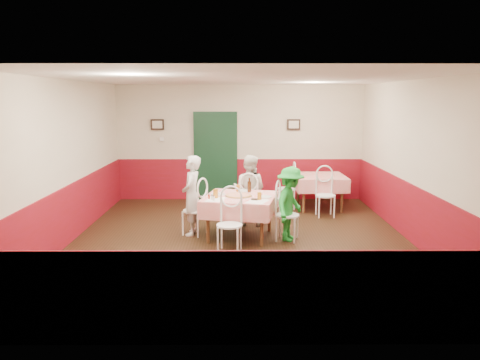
{
  "coord_description": "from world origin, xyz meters",
  "views": [
    {
      "loc": [
        -0.05,
        -7.91,
        2.49
      ],
      "look_at": [
        -0.01,
        0.25,
        1.05
      ],
      "focal_mm": 35.0,
      "sensor_mm": 36.0,
      "label": 1
    }
  ],
  "objects_px": {
    "chair_left": "(195,211)",
    "chair_far": "(249,203)",
    "second_table": "(319,192)",
    "chair_second_a": "(286,189)",
    "diner_right": "(290,204)",
    "main_table": "(240,217)",
    "beer_bottle": "(249,186)",
    "wallet": "(255,199)",
    "diner_far": "(249,190)",
    "glass_b": "(259,196)",
    "chair_right": "(287,215)",
    "diner_left": "(192,195)",
    "chair_near": "(229,225)",
    "chair_second_b": "(325,196)",
    "glass_c": "(238,188)",
    "pizza": "(239,195)",
    "glass_a": "(216,194)"
  },
  "relations": [
    {
      "from": "chair_far",
      "to": "beer_bottle",
      "type": "relative_size",
      "value": 3.68
    },
    {
      "from": "pizza",
      "to": "diner_right",
      "type": "distance_m",
      "value": 0.93
    },
    {
      "from": "chair_right",
      "to": "chair_second_a",
      "type": "distance_m",
      "value": 2.43
    },
    {
      "from": "wallet",
      "to": "diner_left",
      "type": "height_order",
      "value": "diner_left"
    },
    {
      "from": "chair_second_a",
      "to": "diner_far",
      "type": "height_order",
      "value": "diner_far"
    },
    {
      "from": "chair_left",
      "to": "wallet",
      "type": "xyz_separation_m",
      "value": [
        1.08,
        -0.5,
        0.32
      ]
    },
    {
      "from": "chair_far",
      "to": "chair_second_b",
      "type": "distance_m",
      "value": 1.77
    },
    {
      "from": "wallet",
      "to": "diner_left",
      "type": "xyz_separation_m",
      "value": [
        -1.13,
        0.51,
        -0.04
      ]
    },
    {
      "from": "main_table",
      "to": "beer_bottle",
      "type": "relative_size",
      "value": 4.99
    },
    {
      "from": "chair_right",
      "to": "diner_left",
      "type": "bearing_deg",
      "value": 94.44
    },
    {
      "from": "chair_left",
      "to": "chair_far",
      "type": "bearing_deg",
      "value": 149.08
    },
    {
      "from": "main_table",
      "to": "chair_second_b",
      "type": "bearing_deg",
      "value": 39.48
    },
    {
      "from": "main_table",
      "to": "second_table",
      "type": "relative_size",
      "value": 1.09
    },
    {
      "from": "chair_near",
      "to": "diner_left",
      "type": "relative_size",
      "value": 0.62
    },
    {
      "from": "chair_right",
      "to": "glass_c",
      "type": "relative_size",
      "value": 7.11
    },
    {
      "from": "chair_far",
      "to": "diner_left",
      "type": "relative_size",
      "value": 0.62
    },
    {
      "from": "chair_far",
      "to": "diner_right",
      "type": "height_order",
      "value": "diner_right"
    },
    {
      "from": "chair_left",
      "to": "glass_b",
      "type": "relative_size",
      "value": 6.76
    },
    {
      "from": "main_table",
      "to": "chair_left",
      "type": "xyz_separation_m",
      "value": [
        -0.83,
        0.17,
        0.08
      ]
    },
    {
      "from": "second_table",
      "to": "diner_far",
      "type": "distance_m",
      "value": 2.15
    },
    {
      "from": "glass_b",
      "to": "pizza",
      "type": "bearing_deg",
      "value": 140.19
    },
    {
      "from": "glass_c",
      "to": "beer_bottle",
      "type": "relative_size",
      "value": 0.52
    },
    {
      "from": "diner_left",
      "to": "diner_right",
      "type": "distance_m",
      "value": 1.8
    },
    {
      "from": "chair_near",
      "to": "glass_c",
      "type": "xyz_separation_m",
      "value": [
        0.14,
        1.23,
        0.37
      ]
    },
    {
      "from": "diner_right",
      "to": "main_table",
      "type": "bearing_deg",
      "value": 104.36
    },
    {
      "from": "beer_bottle",
      "to": "diner_far",
      "type": "bearing_deg",
      "value": 88.8
    },
    {
      "from": "diner_left",
      "to": "chair_near",
      "type": "bearing_deg",
      "value": 41.72
    },
    {
      "from": "pizza",
      "to": "glass_c",
      "type": "bearing_deg",
      "value": 91.52
    },
    {
      "from": "second_table",
      "to": "diner_left",
      "type": "bearing_deg",
      "value": -142.62
    },
    {
      "from": "chair_far",
      "to": "wallet",
      "type": "distance_m",
      "value": 1.2
    },
    {
      "from": "chair_near",
      "to": "chair_far",
      "type": "bearing_deg",
      "value": 87.32
    },
    {
      "from": "second_table",
      "to": "chair_far",
      "type": "xyz_separation_m",
      "value": [
        -1.64,
        -1.41,
        0.08
      ]
    },
    {
      "from": "chair_left",
      "to": "chair_second_a",
      "type": "height_order",
      "value": "same"
    },
    {
      "from": "chair_near",
      "to": "diner_right",
      "type": "relative_size",
      "value": 0.69
    },
    {
      "from": "chair_left",
      "to": "main_table",
      "type": "bearing_deg",
      "value": 104.08
    },
    {
      "from": "second_table",
      "to": "glass_a",
      "type": "xyz_separation_m",
      "value": [
        -2.24,
        -2.42,
        0.46
      ]
    },
    {
      "from": "chair_second_b",
      "to": "beer_bottle",
      "type": "xyz_separation_m",
      "value": [
        -1.64,
        -1.14,
        0.43
      ]
    },
    {
      "from": "diner_far",
      "to": "chair_second_a",
      "type": "bearing_deg",
      "value": -102.84
    },
    {
      "from": "glass_a",
      "to": "glass_c",
      "type": "bearing_deg",
      "value": 55.58
    },
    {
      "from": "chair_far",
      "to": "chair_near",
      "type": "height_order",
      "value": "same"
    },
    {
      "from": "diner_right",
      "to": "chair_left",
      "type": "bearing_deg",
      "value": 104.36
    },
    {
      "from": "second_table",
      "to": "diner_far",
      "type": "xyz_separation_m",
      "value": [
        -1.63,
        -1.36,
        0.32
      ]
    },
    {
      "from": "diner_right",
      "to": "beer_bottle",
      "type": "bearing_deg",
      "value": 79.02
    },
    {
      "from": "glass_a",
      "to": "glass_c",
      "type": "xyz_separation_m",
      "value": [
        0.39,
        0.57,
        -0.01
      ]
    },
    {
      "from": "beer_bottle",
      "to": "chair_right",
      "type": "bearing_deg",
      "value": -38.68
    },
    {
      "from": "chair_second_b",
      "to": "diner_left",
      "type": "height_order",
      "value": "diner_left"
    },
    {
      "from": "chair_near",
      "to": "wallet",
      "type": "distance_m",
      "value": 0.73
    },
    {
      "from": "wallet",
      "to": "diner_right",
      "type": "height_order",
      "value": "diner_right"
    },
    {
      "from": "main_table",
      "to": "beer_bottle",
      "type": "xyz_separation_m",
      "value": [
        0.17,
        0.35,
        0.51
      ]
    },
    {
      "from": "second_table",
      "to": "chair_second_a",
      "type": "xyz_separation_m",
      "value": [
        -0.75,
        0.0,
        0.08
      ]
    }
  ]
}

